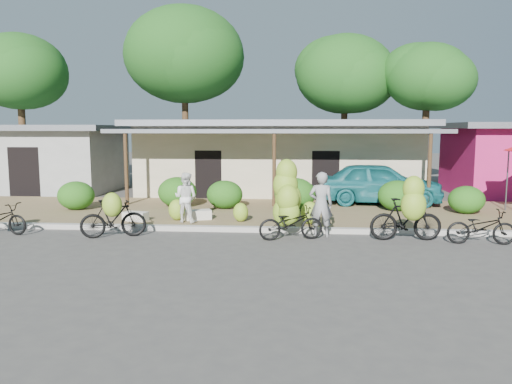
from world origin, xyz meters
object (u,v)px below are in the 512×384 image
tree_far_center (181,53)px  bike_left (113,217)px  bike_center (288,206)px  sack_far (135,216)px  tree_near_right (423,75)px  teal_van (379,183)px  bike_far_right (481,227)px  sack_near (198,215)px  tree_center_right (342,73)px  tree_back_left (17,70)px  vendor (321,204)px  bike_right (408,214)px  bystander (186,197)px

tree_far_center → bike_left: bearing=-84.4°
bike_left → bike_center: (4.79, 0.47, 0.28)m
bike_left → sack_far: bike_left is taller
tree_near_right → teal_van: bearing=-113.7°
bike_far_right → sack_near: bike_far_right is taller
tree_center_right → bike_left: (-7.50, -15.75, -5.51)m
bike_center → tree_back_left: bearing=36.6°
tree_far_center → sack_far: tree_far_center is taller
vendor → bike_far_right: bearing=170.6°
tree_far_center → teal_van: tree_far_center is taller
tree_back_left → bike_right: 21.87m
bike_right → sack_far: size_ratio=2.59×
bike_center → sack_far: 5.07m
tree_center_right → tree_far_center: bearing=-176.8°
tree_far_center → sack_far: size_ratio=13.02×
bike_left → vendor: bearing=-103.0°
tree_near_right → vendor: tree_near_right is taller
bike_left → vendor: (5.69, 0.64, 0.31)m
sack_near → bystander: bystander is taller
bike_right → tree_back_left: bearing=52.2°
tree_near_right → tree_far_center: bearing=173.4°
bike_right → bike_far_right: size_ratio=1.11×
tree_back_left → sack_near: tree_back_left is taller
tree_near_right → teal_van: (-3.34, -7.61, -4.80)m
tree_back_left → vendor: tree_back_left is taller
tree_far_center → teal_van: (9.66, -9.11, -6.27)m
tree_center_right → bike_right: bearing=-88.3°
vendor → tree_center_right: bearing=-98.0°
tree_near_right → teal_van: tree_near_right is taller
sack_near → bystander: (-0.27, -0.48, 0.62)m
bike_left → tree_far_center: bearing=-13.8°
tree_back_left → tree_near_right: size_ratio=1.06×
sack_far → vendor: 5.89m
bike_left → vendor: 5.73m
bike_far_right → bystander: (-8.19, 1.82, 0.44)m
sack_near → vendor: bearing=-24.2°
tree_back_left → vendor: (15.19, -11.61, -5.11)m
tree_near_right → bike_center: bearing=-116.8°
tree_back_left → sack_near: 16.14m
bystander → tree_back_left: bearing=-27.9°
tree_near_right → sack_near: 15.89m
tree_center_right → tree_back_left: bearing=-168.4°
tree_near_right → vendor: bearing=-113.9°
tree_far_center → bystander: 15.12m
sack_far → bystander: (1.63, -0.10, 0.63)m
vendor → bystander: 4.26m
bike_right → bystander: bearing=72.0°
tree_center_right → vendor: (-1.81, -15.12, -5.20)m
bike_far_right → vendor: 4.19m
tree_far_center → bike_left: size_ratio=5.31×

